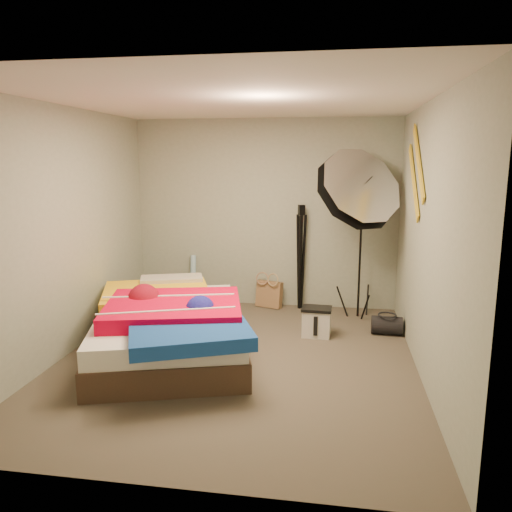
% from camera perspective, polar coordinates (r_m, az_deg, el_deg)
% --- Properties ---
extents(floor, '(4.00, 4.00, 0.00)m').
position_cam_1_polar(floor, '(5.10, -2.22, -11.81)').
color(floor, '#4D463B').
rests_on(floor, ground).
extents(ceiling, '(4.00, 4.00, 0.00)m').
position_cam_1_polar(ceiling, '(4.73, -2.45, 17.37)').
color(ceiling, silver).
rests_on(ceiling, wall_back).
extents(wall_back, '(3.50, 0.00, 3.50)m').
position_cam_1_polar(wall_back, '(6.71, 1.04, 4.81)').
color(wall_back, '#999E8E').
rests_on(wall_back, floor).
extents(wall_front, '(3.50, 0.00, 3.50)m').
position_cam_1_polar(wall_front, '(2.86, -10.23, -3.91)').
color(wall_front, '#999E8E').
rests_on(wall_front, floor).
extents(wall_left, '(0.00, 4.00, 4.00)m').
position_cam_1_polar(wall_left, '(5.38, -20.96, 2.52)').
color(wall_left, '#999E8E').
rests_on(wall_left, floor).
extents(wall_right, '(0.00, 4.00, 4.00)m').
position_cam_1_polar(wall_right, '(4.73, 18.93, 1.59)').
color(wall_right, '#999E8E').
rests_on(wall_right, floor).
extents(tote_bag, '(0.39, 0.26, 0.37)m').
position_cam_1_polar(tote_bag, '(6.77, 1.52, -4.38)').
color(tote_bag, '#9C7551').
rests_on(tote_bag, floor).
extents(wrapping_roll, '(0.10, 0.20, 0.68)m').
position_cam_1_polar(wrapping_roll, '(6.97, -7.20, -2.68)').
color(wrapping_roll, '#4B98CA').
rests_on(wrapping_roll, floor).
extents(camera_case, '(0.32, 0.24, 0.31)m').
position_cam_1_polar(camera_case, '(5.73, 6.92, -7.60)').
color(camera_case, beige).
rests_on(camera_case, floor).
extents(duffel_bag, '(0.35, 0.22, 0.21)m').
position_cam_1_polar(duffel_bag, '(5.95, 14.72, -7.67)').
color(duffel_bag, black).
rests_on(duffel_bag, floor).
extents(wall_stripe_upper, '(0.02, 0.91, 0.78)m').
position_cam_1_polar(wall_stripe_upper, '(5.27, 18.10, 10.20)').
color(wall_stripe_upper, gold).
rests_on(wall_stripe_upper, wall_right).
extents(wall_stripe_lower, '(0.02, 0.91, 0.78)m').
position_cam_1_polar(wall_stripe_lower, '(5.52, 17.57, 8.16)').
color(wall_stripe_lower, gold).
rests_on(wall_stripe_lower, wall_right).
extents(bed, '(2.03, 2.45, 0.61)m').
position_cam_1_polar(bed, '(5.23, -9.77, -7.81)').
color(bed, '#453125').
rests_on(bed, floor).
extents(photo_umbrella, '(1.07, 1.21, 2.22)m').
position_cam_1_polar(photo_umbrella, '(6.05, 11.33, 7.19)').
color(photo_umbrella, black).
rests_on(photo_umbrella, floor).
extents(camera_tripod, '(0.10, 0.10, 1.39)m').
position_cam_1_polar(camera_tripod, '(6.60, 5.14, 0.71)').
color(camera_tripod, black).
rests_on(camera_tripod, floor).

